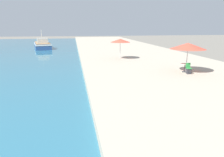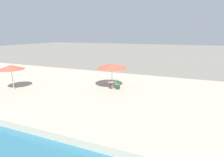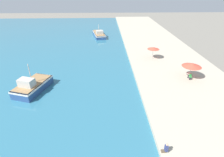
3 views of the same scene
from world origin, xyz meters
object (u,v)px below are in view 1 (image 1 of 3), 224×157
Objects in this scene: cafe_umbrella_pink at (188,46)px; fishing_boat_mid at (42,45)px; cafe_table at (185,66)px; cafe_chair_left at (189,70)px; cafe_umbrella_white at (120,41)px.

fishing_boat_mid is at bearing 119.04° from cafe_umbrella_pink.
cafe_table is 0.75m from cafe_chair_left.
cafe_umbrella_pink is 3.37× the size of cafe_chair_left.
cafe_umbrella_white is 3.08× the size of cafe_table.
cafe_umbrella_pink is 1.78m from cafe_table.
cafe_umbrella_pink is 2.09m from cafe_chair_left.
fishing_boat_mid reaches higher than cafe_table.
cafe_table is at bearing 141.15° from cafe_umbrella_pink.
cafe_chair_left is at bearing -100.13° from cafe_umbrella_pink.
cafe_umbrella_pink is at bearing -64.94° from cafe_umbrella_white.
cafe_table is (4.01, -8.71, -1.71)m from cafe_umbrella_white.
fishing_boat_mid is 10.11× the size of cafe_chair_left.
fishing_boat_mid is 3.74× the size of cafe_umbrella_white.
fishing_boat_mid is 23.29m from cafe_umbrella_white.
cafe_umbrella_white is (-4.11, 8.79, -0.06)m from cafe_umbrella_pink.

